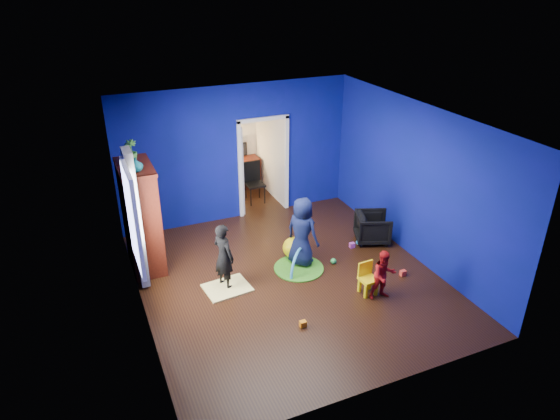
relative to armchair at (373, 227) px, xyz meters
name	(u,v)px	position (x,y,z in m)	size (l,w,h in m)	color
floor	(290,280)	(-2.10, -0.63, -0.30)	(5.00, 5.50, 0.01)	black
ceiling	(291,119)	(-2.10, -0.63, 2.60)	(5.00, 5.50, 0.01)	white
wall_back	(236,154)	(-2.10, 2.12, 1.15)	(5.00, 0.02, 2.90)	navy
wall_front	(386,297)	(-2.10, -3.38, 1.15)	(5.00, 0.02, 2.90)	navy
wall_left	(135,235)	(-4.60, -0.63, 1.15)	(0.02, 5.50, 2.90)	navy
wall_right	(416,182)	(0.40, -0.63, 1.15)	(0.02, 5.50, 2.90)	navy
alcove	(249,147)	(-1.50, 3.00, 0.95)	(1.00, 1.75, 2.50)	silver
armchair	(373,227)	(0.00, 0.00, 0.00)	(0.64, 0.66, 0.60)	black
child_black	(224,256)	(-3.20, -0.35, 0.29)	(0.43, 0.28, 1.19)	black
child_navy	(302,232)	(-1.67, -0.21, 0.36)	(0.64, 0.42, 1.32)	#0F1137
toddler_red	(384,275)	(-0.90, -1.71, 0.14)	(0.42, 0.33, 0.87)	#B51613
vase	(136,165)	(-4.32, 0.59, 1.78)	(0.22, 0.22, 0.23)	#0C5B62
potted_plant	(131,151)	(-4.32, 1.11, 1.85)	(0.21, 0.21, 0.38)	#3B8D33
tv_armoire	(141,217)	(-4.32, 0.89, 0.68)	(0.58, 1.14, 1.96)	#3B1609
crt_tv	(143,215)	(-4.28, 0.89, 0.72)	(0.46, 0.70, 0.54)	silver
yellow_blanket	(227,288)	(-3.20, -0.45, -0.28)	(0.75, 0.60, 0.03)	#F2E07A
hopper_ball	(294,248)	(-1.72, 0.04, -0.09)	(0.41, 0.41, 0.41)	yellow
kid_chair	(368,280)	(-1.05, -1.51, -0.05)	(0.28, 0.28, 0.50)	yellow
play_mat	(299,268)	(-1.80, -0.37, -0.29)	(0.91, 0.91, 0.02)	#4B9E23
toy_arch	(299,268)	(-1.80, -0.37, -0.28)	(0.81, 0.81, 0.05)	#3F8CD8
window_left	(131,218)	(-4.58, -0.28, 1.25)	(0.03, 0.95, 1.55)	white
curtain	(136,220)	(-4.47, 0.27, 0.95)	(0.14, 0.42, 2.40)	slate
doorway	(263,168)	(-1.50, 2.12, 0.75)	(1.16, 0.10, 2.10)	white
study_desk	(241,173)	(-1.50, 3.63, 0.08)	(0.88, 0.44, 0.75)	#3D140A
desk_monitor	(239,150)	(-1.50, 3.75, 0.65)	(0.40, 0.05, 0.32)	black
desk_lamp	(229,153)	(-1.78, 3.69, 0.63)	(0.14, 0.14, 0.14)	#FFD88C
folding_chair	(255,184)	(-1.50, 2.67, 0.16)	(0.40, 0.40, 0.92)	black
book_shelf	(238,106)	(-1.50, 3.74, 1.72)	(0.88, 0.24, 0.04)	white
toy_0	(403,273)	(-0.18, -1.30, -0.25)	(0.10, 0.08, 0.10)	#EE3A27
toy_1	(359,242)	(-0.33, -0.04, -0.24)	(0.11, 0.11, 0.11)	#25A4D4
toy_2	(303,324)	(-2.44, -1.88, -0.25)	(0.10, 0.08, 0.10)	orange
toy_3	(333,261)	(-1.13, -0.46, -0.24)	(0.11, 0.11, 0.11)	green
toy_4	(352,245)	(-0.51, -0.08, -0.25)	(0.10, 0.08, 0.10)	#D24EC9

